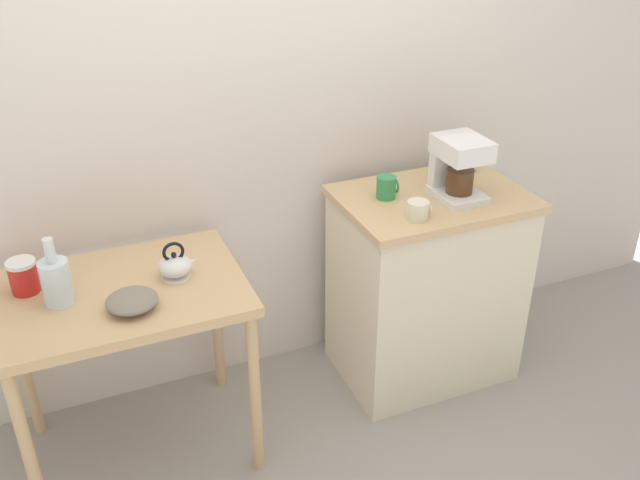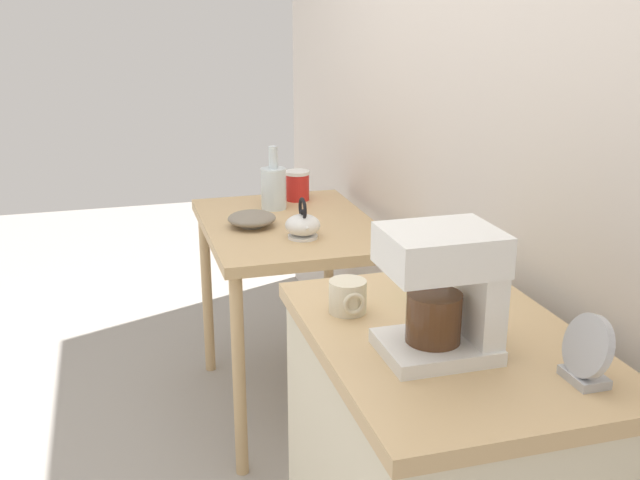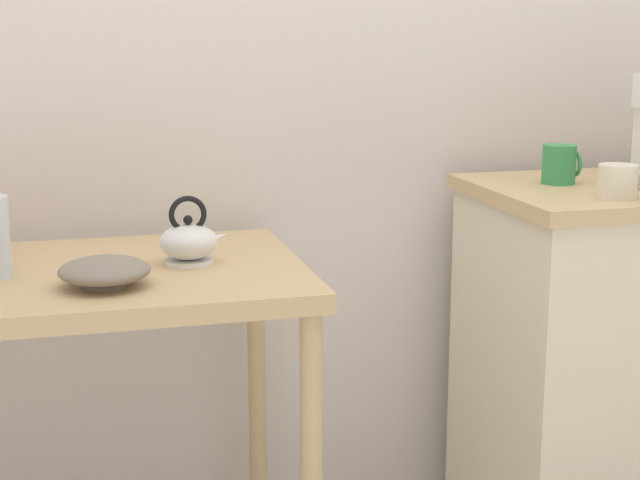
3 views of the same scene
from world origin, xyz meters
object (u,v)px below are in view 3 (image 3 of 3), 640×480
object	(u,v)px
mug_tall_green	(560,164)
teakettle	(189,242)
bowl_stoneware	(105,271)
mug_small_cream	(618,182)

from	to	relation	value
mug_tall_green	teakettle	bearing A→B (deg)	-174.66
mug_tall_green	bowl_stoneware	bearing A→B (deg)	-168.05
bowl_stoneware	mug_tall_green	size ratio (longest dim) A/B	1.89
teakettle	mug_small_cream	world-z (taller)	mug_small_cream
mug_small_cream	mug_tall_green	bearing A→B (deg)	95.68
teakettle	mug_tall_green	world-z (taller)	mug_tall_green
bowl_stoneware	mug_tall_green	world-z (taller)	mug_tall_green
bowl_stoneware	mug_small_cream	bearing A→B (deg)	0.46
teakettle	mug_small_cream	distance (m)	0.95
bowl_stoneware	teakettle	size ratio (longest dim) A/B	1.17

